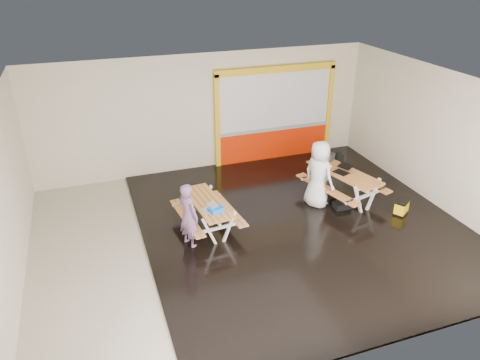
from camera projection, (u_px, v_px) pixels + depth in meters
name	position (u px, v px, depth m)	size (l,w,h in m)	color
room	(253.00, 167.00, 10.06)	(10.02, 8.02, 3.52)	beige
deck	(300.00, 223.00, 11.20)	(7.50, 7.98, 0.05)	black
kiosk	(275.00, 116.00, 14.18)	(3.88, 0.16, 3.00)	red
picnic_table_left	(207.00, 208.00, 10.76)	(1.46, 2.00, 0.75)	orange
picnic_table_right	(343.00, 178.00, 12.03)	(1.94, 2.42, 0.85)	orange
person_left	(188.00, 215.00, 10.06)	(0.56, 0.37, 1.55)	#724F74
person_right	(319.00, 175.00, 11.69)	(0.88, 0.58, 1.81)	white
laptop_left	(209.00, 208.00, 10.31)	(0.37, 0.34, 0.14)	silver
laptop_right	(343.00, 170.00, 11.90)	(0.53, 0.50, 0.18)	black
blue_pouch	(216.00, 209.00, 10.27)	(0.33, 0.23, 0.10)	blue
toolbox	(328.00, 158.00, 12.53)	(0.48, 0.40, 0.25)	black
backpack	(338.00, 160.00, 12.77)	(0.29, 0.22, 0.44)	black
dark_case	(342.00, 205.00, 11.81)	(0.41, 0.31, 0.15)	black
fluke_bag	(401.00, 207.00, 11.51)	(0.50, 0.46, 0.36)	black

